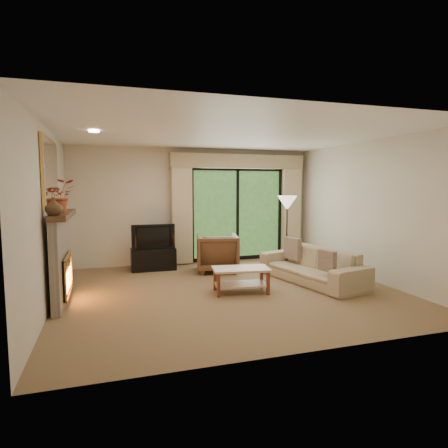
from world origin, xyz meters
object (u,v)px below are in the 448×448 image
object	(u,v)px
armchair	(217,253)
coffee_table	(241,280)
sofa	(311,265)
media_console	(153,259)

from	to	relation	value
armchair	coffee_table	bearing A→B (deg)	99.82
armchair	sofa	xyz separation A→B (m)	(1.40, -1.37, -0.08)
media_console	coffee_table	xyz separation A→B (m)	(1.19, -2.13, -0.02)
media_console	coffee_table	size ratio (longest dim) A/B	1.00
sofa	armchair	bearing A→B (deg)	-146.49
sofa	coffee_table	bearing A→B (deg)	-92.50
coffee_table	media_console	bearing A→B (deg)	127.26
sofa	coffee_table	size ratio (longest dim) A/B	2.30
armchair	coffee_table	size ratio (longest dim) A/B	0.92
sofa	coffee_table	distance (m)	1.49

